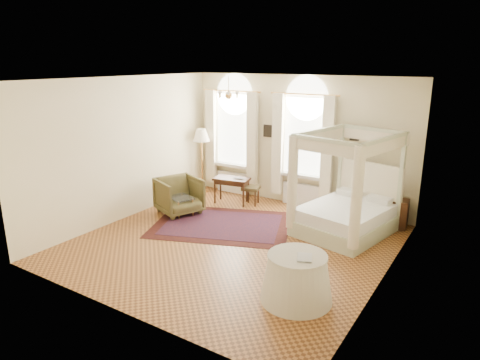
# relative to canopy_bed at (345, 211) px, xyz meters

# --- Properties ---
(ground) EXTENTS (6.00, 6.00, 0.00)m
(ground) POSITION_rel_canopy_bed_xyz_m (-1.75, -1.74, -0.50)
(ground) COLOR #A1642E
(ground) RESTS_ON ground
(room_walls) EXTENTS (6.00, 6.00, 6.00)m
(room_walls) POSITION_rel_canopy_bed_xyz_m (-1.75, -1.74, 1.48)
(room_walls) COLOR #FFEDC2
(room_walls) RESTS_ON ground
(window_left) EXTENTS (1.62, 0.27, 3.29)m
(window_left) POSITION_rel_canopy_bed_xyz_m (-3.65, 1.13, 0.99)
(window_left) COLOR white
(window_left) RESTS_ON room_walls
(window_right) EXTENTS (1.62, 0.27, 3.29)m
(window_right) POSITION_rel_canopy_bed_xyz_m (-1.55, 1.13, 0.99)
(window_right) COLOR white
(window_right) RESTS_ON room_walls
(chandelier) EXTENTS (0.51, 0.45, 0.50)m
(chandelier) POSITION_rel_canopy_bed_xyz_m (-2.65, -0.54, 2.40)
(chandelier) COLOR #CD9044
(chandelier) RESTS_ON room_walls
(wall_pictures) EXTENTS (2.54, 0.03, 0.39)m
(wall_pictures) POSITION_rel_canopy_bed_xyz_m (-1.66, 1.23, 1.39)
(wall_pictures) COLOR black
(wall_pictures) RESTS_ON room_walls
(canopy_bed) EXTENTS (2.04, 2.33, 2.21)m
(canopy_bed) POSITION_rel_canopy_bed_xyz_m (0.00, 0.00, 0.00)
(canopy_bed) COLOR beige
(canopy_bed) RESTS_ON ground
(nightstand) EXTENTS (0.49, 0.45, 0.64)m
(nightstand) POSITION_rel_canopy_bed_xyz_m (0.89, 0.96, -0.18)
(nightstand) COLOR #321B0D
(nightstand) RESTS_ON ground
(nightstand_lamp) EXTENTS (0.28, 0.28, 0.41)m
(nightstand_lamp) POSITION_rel_canopy_bed_xyz_m (0.83, 0.93, 0.41)
(nightstand_lamp) COLOR #CD9044
(nightstand_lamp) RESTS_ON nightstand
(writing_desk) EXTENTS (0.98, 0.63, 0.69)m
(writing_desk) POSITION_rel_canopy_bed_xyz_m (-3.18, 0.36, 0.08)
(writing_desk) COLOR #321B0D
(writing_desk) RESTS_ON ground
(laptop) EXTENTS (0.32, 0.22, 0.02)m
(laptop) POSITION_rel_canopy_bed_xyz_m (-2.97, 0.44, 0.20)
(laptop) COLOR black
(laptop) RESTS_ON writing_desk
(stool) EXTENTS (0.52, 0.52, 0.49)m
(stool) POSITION_rel_canopy_bed_xyz_m (-2.71, 0.56, -0.10)
(stool) COLOR #4F4122
(stool) RESTS_ON ground
(armchair) EXTENTS (1.27, 1.26, 0.89)m
(armchair) POSITION_rel_canopy_bed_xyz_m (-3.85, -0.95, -0.05)
(armchair) COLOR #4B4320
(armchair) RESTS_ON ground
(coffee_table) EXTENTS (0.79, 0.69, 0.45)m
(coffee_table) POSITION_rel_canopy_bed_xyz_m (-3.75, -1.03, -0.10)
(coffee_table) COLOR silver
(coffee_table) RESTS_ON ground
(floor_lamp) EXTENTS (0.47, 0.47, 1.81)m
(floor_lamp) POSITION_rel_canopy_bed_xyz_m (-4.45, 0.77, 1.04)
(floor_lamp) COLOR #CD9044
(floor_lamp) RESTS_ON ground
(oriental_rug) EXTENTS (3.67, 3.17, 0.01)m
(oriental_rug) POSITION_rel_canopy_bed_xyz_m (-2.52, -1.04, -0.50)
(oriental_rug) COLOR #431510
(oriental_rug) RESTS_ON ground
(side_table) EXTENTS (1.13, 1.13, 0.77)m
(side_table) POSITION_rel_canopy_bed_xyz_m (0.28, -3.03, -0.12)
(side_table) COLOR beige
(side_table) RESTS_ON ground
(book) EXTENTS (0.32, 0.36, 0.03)m
(book) POSITION_rel_canopy_bed_xyz_m (0.31, -3.13, 0.28)
(book) COLOR black
(book) RESTS_ON side_table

